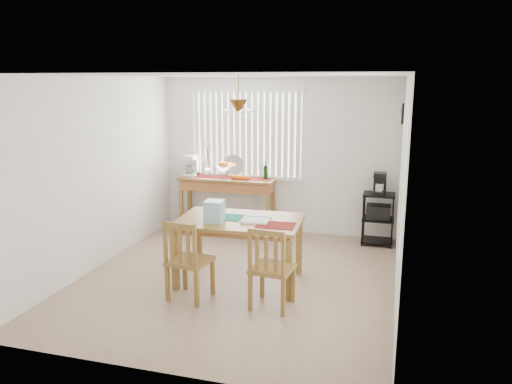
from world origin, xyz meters
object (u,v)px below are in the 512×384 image
(wire_cart, at_px, (378,214))
(dining_table, at_px, (239,227))
(cart_items, at_px, (380,184))
(chair_right, at_px, (271,268))
(sideboard, at_px, (227,191))
(chair_left, at_px, (188,261))

(wire_cart, xyz_separation_m, dining_table, (-1.64, -2.01, 0.24))
(cart_items, height_order, chair_right, cart_items)
(dining_table, bearing_deg, sideboard, 112.89)
(cart_items, relative_size, chair_left, 0.34)
(chair_right, bearing_deg, wire_cart, 68.33)
(sideboard, height_order, chair_right, chair_right)
(wire_cart, distance_m, chair_left, 3.40)
(wire_cart, bearing_deg, cart_items, 90.00)
(dining_table, bearing_deg, chair_right, -48.65)
(wire_cart, relative_size, chair_left, 0.84)
(sideboard, relative_size, chair_left, 1.68)
(dining_table, bearing_deg, cart_items, 50.94)
(cart_items, xyz_separation_m, chair_left, (-2.06, -2.72, -0.50))
(dining_table, height_order, chair_left, chair_left)
(chair_left, bearing_deg, wire_cart, 52.76)
(dining_table, bearing_deg, wire_cart, 50.82)
(chair_left, bearing_deg, cart_items, 52.85)
(wire_cart, bearing_deg, chair_right, -111.67)
(wire_cart, bearing_deg, dining_table, -129.18)
(chair_left, bearing_deg, chair_right, 1.94)
(sideboard, xyz_separation_m, dining_table, (0.87, -2.07, 0.04))
(cart_items, bearing_deg, chair_right, -111.61)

